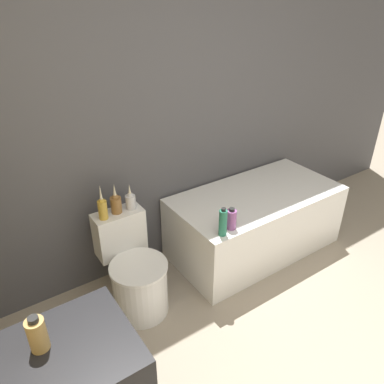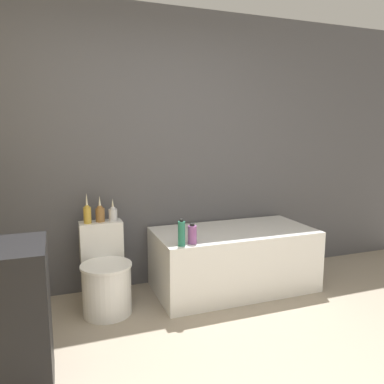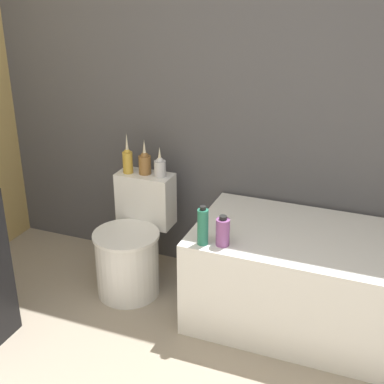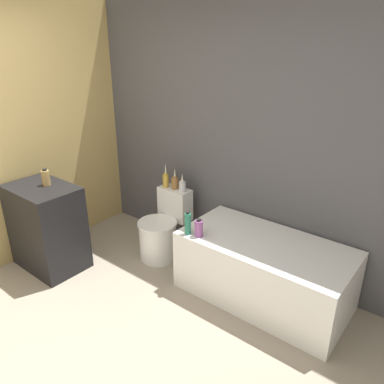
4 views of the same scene
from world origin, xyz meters
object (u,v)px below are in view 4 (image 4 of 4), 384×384
at_px(soap_bottle_glass, 46,178).
at_px(vase_silver, 175,182).
at_px(bathtub, 264,270).
at_px(vase_bronze, 182,185).
at_px(shampoo_bottle_short, 199,228).
at_px(toilet, 162,230).
at_px(shampoo_bottle_tall, 188,223).
at_px(vase_gold, 166,179).

distance_m(soap_bottle_glass, vase_silver, 1.27).
bearing_deg(soap_bottle_glass, bathtub, 22.93).
bearing_deg(vase_silver, vase_bronze, -4.23).
xyz_separation_m(vase_bronze, shampoo_bottle_short, (0.57, -0.45, -0.13)).
height_order(vase_silver, shampoo_bottle_short, vase_silver).
xyz_separation_m(toilet, vase_silver, (0.00, 0.22, 0.49)).
xyz_separation_m(vase_silver, shampoo_bottle_short, (0.67, -0.46, -0.13)).
relative_size(bathtub, shampoo_bottle_short, 8.74).
bearing_deg(bathtub, toilet, -178.44).
bearing_deg(shampoo_bottle_tall, toilet, 154.65).
bearing_deg(vase_bronze, shampoo_bottle_tall, -45.95).
distance_m(bathtub, shampoo_bottle_short, 0.69).
height_order(toilet, soap_bottle_glass, soap_bottle_glass).
bearing_deg(shampoo_bottle_tall, vase_gold, 145.68).
bearing_deg(vase_silver, toilet, -90.00).
height_order(bathtub, vase_gold, vase_gold).
relative_size(shampoo_bottle_tall, shampoo_bottle_short, 1.30).
bearing_deg(shampoo_bottle_short, toilet, 160.19).
relative_size(soap_bottle_glass, vase_silver, 0.74).
xyz_separation_m(bathtub, toilet, (-1.19, -0.03, 0.00)).
bearing_deg(vase_bronze, vase_silver, 175.77).
distance_m(bathtub, soap_bottle_glass, 2.22).
bearing_deg(bathtub, soap_bottle_glass, -157.07).
bearing_deg(vase_gold, toilet, -60.84).
distance_m(toilet, vase_bronze, 0.54).
bearing_deg(shampoo_bottle_tall, bathtub, 26.27).
relative_size(vase_silver, shampoo_bottle_short, 1.33).
xyz_separation_m(toilet, vase_bronze, (0.11, 0.21, 0.48)).
relative_size(toilet, shampoo_bottle_short, 4.19).
xyz_separation_m(bathtub, shampoo_bottle_short, (-0.52, -0.28, 0.36)).
distance_m(toilet, vase_silver, 0.54).
xyz_separation_m(bathtub, shampoo_bottle_tall, (-0.62, -0.30, 0.38)).
bearing_deg(vase_gold, soap_bottle_glass, -123.44).
height_order(bathtub, soap_bottle_glass, soap_bottle_glass).
bearing_deg(soap_bottle_glass, shampoo_bottle_tall, 21.33).
height_order(vase_bronze, shampoo_bottle_short, vase_bronze).
distance_m(vase_gold, shampoo_bottle_short, 0.91).
height_order(bathtub, shampoo_bottle_tall, shampoo_bottle_tall).
xyz_separation_m(soap_bottle_glass, vase_bronze, (0.87, 1.00, -0.17)).
height_order(soap_bottle_glass, vase_gold, soap_bottle_glass).
bearing_deg(vase_bronze, soap_bottle_glass, -130.88).
xyz_separation_m(vase_silver, vase_bronze, (0.11, -0.01, -0.01)).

